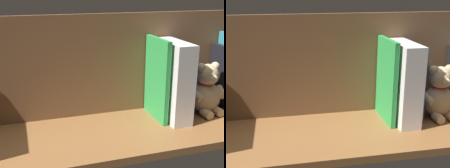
% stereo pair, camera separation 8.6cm
% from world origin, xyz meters
% --- Properties ---
extents(ground_plane, '(1.10, 0.32, 0.02)m').
position_xyz_m(ground_plane, '(0.00, 0.00, -0.01)').
color(ground_plane, brown).
extents(shelf_back_panel, '(1.10, 0.02, 0.32)m').
position_xyz_m(shelf_back_panel, '(0.00, -0.14, 0.16)').
color(shelf_back_panel, brown).
rests_on(shelf_back_panel, ground_plane).
extents(teddy_bear, '(0.14, 0.11, 0.17)m').
position_xyz_m(teddy_bear, '(-0.34, -0.04, 0.07)').
color(teddy_bear, '#D1B284').
rests_on(teddy_bear, ground_plane).
extents(book_4, '(0.02, 0.13, 0.23)m').
position_xyz_m(book_4, '(-0.26, -0.06, 0.12)').
color(book_4, blue).
rests_on(book_4, ground_plane).
extents(dictionary_thick_white, '(0.06, 0.17, 0.24)m').
position_xyz_m(dictionary_thick_white, '(-0.21, -0.04, 0.12)').
color(dictionary_thick_white, silver).
rests_on(dictionary_thick_white, ground_plane).
extents(book_5, '(0.01, 0.15, 0.26)m').
position_xyz_m(book_5, '(-0.16, -0.05, 0.13)').
color(book_5, green).
rests_on(book_5, ground_plane).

